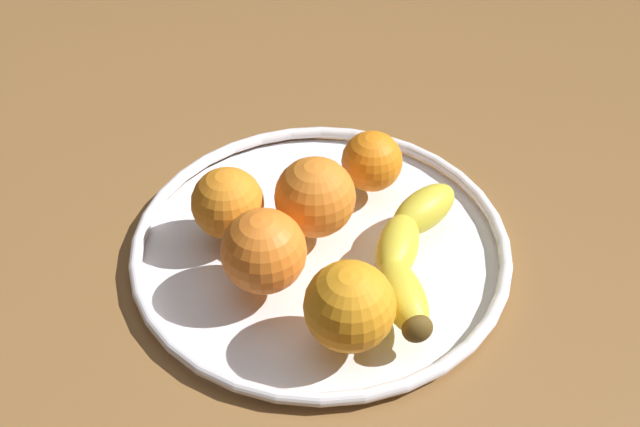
% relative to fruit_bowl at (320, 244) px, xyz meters
% --- Properties ---
extents(ground_plane, '(1.12, 1.12, 0.04)m').
position_rel_fruit_bowl_xyz_m(ground_plane, '(0.00, 0.00, -0.03)').
color(ground_plane, brown).
extents(fruit_bowl, '(0.35, 0.35, 0.02)m').
position_rel_fruit_bowl_xyz_m(fruit_bowl, '(0.00, 0.00, 0.00)').
color(fruit_bowl, white).
rests_on(fruit_bowl, ground_plane).
extents(banana, '(0.19, 0.10, 0.04)m').
position_rel_fruit_bowl_xyz_m(banana, '(0.04, 0.08, 0.03)').
color(banana, yellow).
rests_on(banana, fruit_bowl).
extents(orange_front_right, '(0.07, 0.07, 0.07)m').
position_rel_fruit_bowl_xyz_m(orange_front_right, '(-0.01, -0.01, 0.05)').
color(orange_front_right, orange).
rests_on(orange_front_right, fruit_bowl).
extents(orange_back_left, '(0.07, 0.07, 0.07)m').
position_rel_fruit_bowl_xyz_m(orange_back_left, '(-0.01, -0.08, 0.04)').
color(orange_back_left, orange).
rests_on(orange_back_left, fruit_bowl).
extents(orange_back_right, '(0.06, 0.06, 0.06)m').
position_rel_fruit_bowl_xyz_m(orange_back_right, '(-0.08, 0.05, 0.04)').
color(orange_back_right, orange).
rests_on(orange_back_right, fruit_bowl).
extents(orange_center, '(0.07, 0.07, 0.07)m').
position_rel_fruit_bowl_xyz_m(orange_center, '(0.11, 0.02, 0.05)').
color(orange_center, orange).
rests_on(orange_center, fruit_bowl).
extents(orange_front_left, '(0.07, 0.07, 0.07)m').
position_rel_fruit_bowl_xyz_m(orange_front_left, '(0.05, -0.05, 0.05)').
color(orange_front_left, orange).
rests_on(orange_front_left, fruit_bowl).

